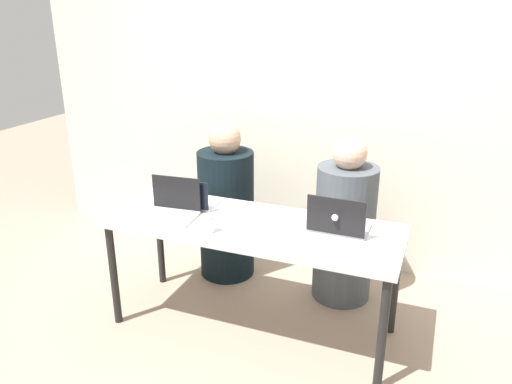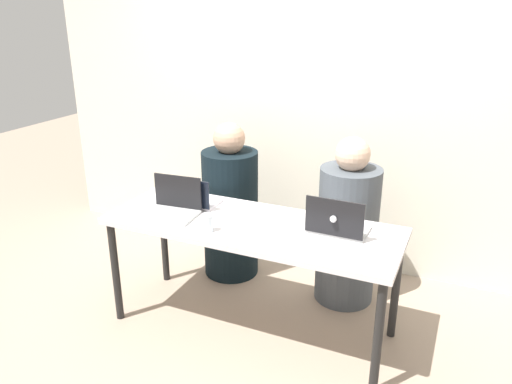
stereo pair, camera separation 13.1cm
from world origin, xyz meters
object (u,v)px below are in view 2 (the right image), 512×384
Objects in this scene: water_glass_left at (208,224)px; laptop_front_left at (173,206)px; person_on_left at (231,209)px; person_on_right at (347,230)px; laptop_back_left at (194,199)px; laptop_back_right at (337,225)px.

laptop_front_left is at bearing 157.44° from water_glass_left.
person_on_left is 1.01× the size of person_on_right.
laptop_back_left is (-0.92, -0.49, 0.26)m from person_on_right.
person_on_left is 3.48× the size of laptop_front_left.
water_glass_left is (0.33, -0.14, -0.01)m from laptop_front_left.
laptop_front_left is 1.01× the size of laptop_back_right.
laptop_back_right reaches higher than water_glass_left.
person_on_left is at bearing 80.06° from laptop_front_left.
laptop_back_right reaches higher than laptop_back_left.
person_on_left is 11.52× the size of water_glass_left.
person_on_right is at bearing -168.55° from person_on_left.
laptop_front_left is 0.19m from laptop_back_left.
laptop_back_right is at bearing 162.92° from person_on_left.
person_on_left is at bearing -1.16° from person_on_right.
person_on_right is (0.91, -0.00, -0.00)m from person_on_left.
laptop_back_right is at bearing 95.28° from person_on_right.
laptop_back_left is 0.43m from water_glass_left.
laptop_back_right is at bearing 175.90° from laptop_back_left.
person_on_left is 1.13m from laptop_back_right.
person_on_left is 0.91m from person_on_right.
person_on_left reaches higher than laptop_back_right.
person_on_left reaches higher than water_glass_left.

